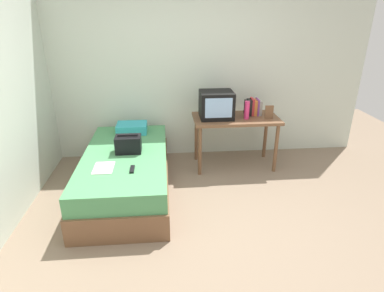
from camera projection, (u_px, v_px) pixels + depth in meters
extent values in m
plane|color=#84705B|center=(205.00, 231.00, 3.28)|extent=(8.00, 8.00, 0.00)
cube|color=silver|center=(189.00, 69.00, 4.60)|extent=(5.20, 0.10, 2.60)
cube|color=brown|center=(127.00, 180.00, 3.94)|extent=(1.00, 2.00, 0.29)
cube|color=#4C935B|center=(126.00, 162.00, 3.84)|extent=(0.97, 1.94, 0.22)
cube|color=brown|center=(236.00, 119.00, 4.39)|extent=(1.16, 0.60, 0.04)
cylinder|color=brown|center=(200.00, 151.00, 4.27)|extent=(0.05, 0.05, 0.69)
cylinder|color=brown|center=(276.00, 148.00, 4.35)|extent=(0.05, 0.05, 0.69)
cylinder|color=brown|center=(196.00, 138.00, 4.71)|extent=(0.05, 0.05, 0.69)
cylinder|color=brown|center=(265.00, 136.00, 4.79)|extent=(0.05, 0.05, 0.69)
cube|color=black|center=(216.00, 105.00, 4.29)|extent=(0.44, 0.38, 0.36)
cube|color=#8CB2E0|center=(219.00, 108.00, 4.11)|extent=(0.35, 0.01, 0.26)
cylinder|color=#E53372|center=(247.00, 110.00, 4.27)|extent=(0.07, 0.07, 0.24)
cube|color=black|center=(246.00, 108.00, 4.44)|extent=(0.03, 0.17, 0.20)
cube|color=black|center=(249.00, 107.00, 4.44)|extent=(0.04, 0.17, 0.22)
cube|color=#B72D33|center=(252.00, 107.00, 4.44)|extent=(0.03, 0.15, 0.24)
cube|color=#CC7233|center=(255.00, 107.00, 4.44)|extent=(0.04, 0.15, 0.21)
cube|color=#7A3D89|center=(257.00, 107.00, 4.44)|extent=(0.02, 0.17, 0.22)
cube|color=gray|center=(259.00, 108.00, 4.45)|extent=(0.04, 0.17, 0.19)
cube|color=brown|center=(269.00, 112.00, 4.30)|extent=(0.11, 0.02, 0.18)
cube|color=#33A8B7|center=(132.00, 128.00, 4.43)|extent=(0.41, 0.31, 0.12)
cube|color=black|center=(128.00, 144.00, 3.80)|extent=(0.30, 0.20, 0.20)
cylinder|color=black|center=(128.00, 135.00, 3.75)|extent=(0.24, 0.02, 0.02)
cube|color=white|center=(104.00, 168.00, 3.44)|extent=(0.21, 0.29, 0.01)
cube|color=black|center=(132.00, 169.00, 3.40)|extent=(0.04, 0.16, 0.02)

